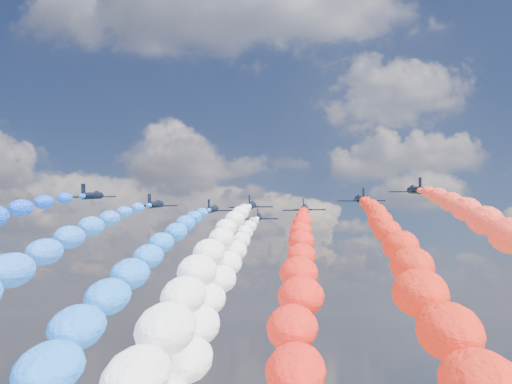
# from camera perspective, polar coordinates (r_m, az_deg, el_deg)

# --- Properties ---
(jet_0) EXTENTS (9.80, 13.19, 5.18)m
(jet_0) POSITION_cam_1_polar(r_m,az_deg,el_deg) (127.82, -14.59, -0.33)
(jet_0) COLOR black
(jet_1) EXTENTS (9.76, 13.16, 5.18)m
(jet_1) POSITION_cam_1_polar(r_m,az_deg,el_deg) (135.60, -9.08, -1.13)
(jet_1) COLOR black
(trail_1) EXTENTS (5.72, 110.51, 41.84)m
(trail_1) POSITION_cam_1_polar(r_m,az_deg,el_deg) (79.27, -19.81, -7.70)
(trail_1) COLOR blue
(jet_2) EXTENTS (9.64, 13.08, 5.18)m
(jet_2) POSITION_cam_1_polar(r_m,az_deg,el_deg) (140.44, -3.94, -1.58)
(jet_2) COLOR black
(trail_2) EXTENTS (5.72, 110.51, 41.84)m
(trail_2) POSITION_cam_1_polar(r_m,az_deg,el_deg) (82.31, -10.53, -8.25)
(trail_2) COLOR blue
(jet_3) EXTENTS (9.47, 12.95, 5.18)m
(jet_3) POSITION_cam_1_polar(r_m,az_deg,el_deg) (135.17, -0.42, -1.24)
(jet_3) COLOR black
(trail_3) EXTENTS (5.72, 110.51, 41.84)m
(trail_3) POSITION_cam_1_polar(r_m,az_deg,el_deg) (76.20, -4.73, -8.19)
(trail_3) COLOR white
(jet_4) EXTENTS (10.02, 13.34, 5.18)m
(jet_4) POSITION_cam_1_polar(r_m,az_deg,el_deg) (152.04, 0.24, -2.32)
(jet_4) COLOR black
(trail_4) EXTENTS (5.72, 110.51, 41.84)m
(trail_4) POSITION_cam_1_polar(r_m,az_deg,el_deg) (93.13, -2.87, -8.70)
(trail_4) COLOR white
(jet_5) EXTENTS (9.79, 13.19, 5.18)m
(jet_5) POSITION_cam_1_polar(r_m,az_deg,el_deg) (139.45, 4.38, -1.51)
(jet_5) COLOR black
(trail_5) EXTENTS (5.72, 110.51, 41.84)m
(trail_5) POSITION_cam_1_polar(r_m,az_deg,el_deg) (80.06, 3.93, -8.33)
(trail_5) COLOR red
(jet_6) EXTENTS (10.10, 13.40, 5.18)m
(jet_6) POSITION_cam_1_polar(r_m,az_deg,el_deg) (129.42, 9.42, -0.66)
(jet_6) COLOR black
(trail_6) EXTENTS (5.72, 110.51, 41.84)m
(trail_6) POSITION_cam_1_polar(r_m,az_deg,el_deg) (70.19, 13.25, -7.72)
(trail_6) COLOR red
(jet_7) EXTENTS (10.04, 13.36, 5.18)m
(jet_7) POSITION_cam_1_polar(r_m,az_deg,el_deg) (121.79, 14.18, 0.16)
(jet_7) COLOR black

